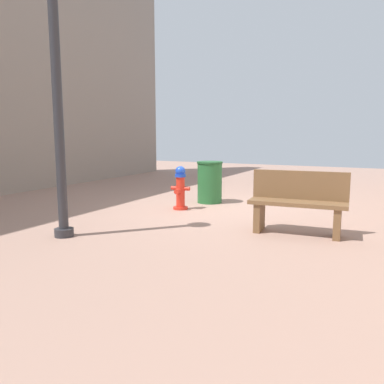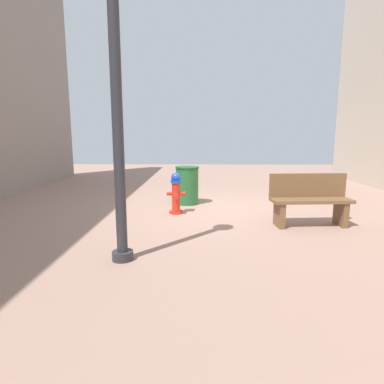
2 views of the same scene
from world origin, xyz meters
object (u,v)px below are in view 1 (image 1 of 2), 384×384
(street_lamp, at_px, (56,67))
(trash_bin, at_px, (210,182))
(bench_near, at_px, (298,202))
(fire_hydrant, at_px, (180,188))

(street_lamp, relative_size, trash_bin, 4.31)
(bench_near, distance_m, trash_bin, 2.96)
(fire_hydrant, bearing_deg, trash_bin, -102.10)
(street_lamp, bearing_deg, trash_bin, -101.67)
(street_lamp, distance_m, trash_bin, 4.18)
(fire_hydrant, distance_m, street_lamp, 3.35)
(trash_bin, bearing_deg, bench_near, 141.14)
(bench_near, distance_m, street_lamp, 4.02)
(fire_hydrant, xyz_separation_m, bench_near, (-2.51, 0.88, 0.05))
(fire_hydrant, height_order, trash_bin, trash_bin)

